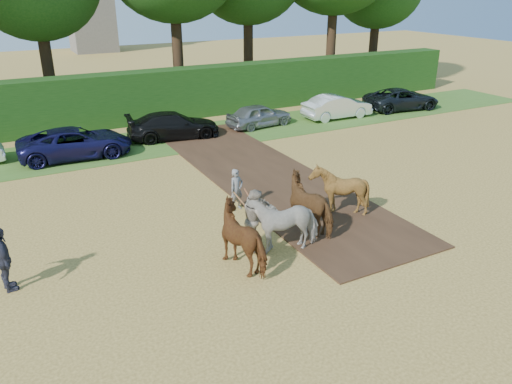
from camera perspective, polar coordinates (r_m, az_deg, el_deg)
ground at (r=15.66m, az=8.47°, el=-7.12°), size 120.00×120.00×0.00m
earth_strip at (r=21.73m, az=0.86°, el=1.94°), size 4.50×17.00×0.05m
grass_verge at (r=27.26m, az=-9.10°, el=5.97°), size 50.00×5.00×0.03m
hedgerow at (r=31.07m, az=-12.10°, el=10.64°), size 46.00×1.60×3.00m
spectator_near at (r=15.46m, az=-0.05°, el=-3.14°), size 0.96×1.11×1.97m
spectator_far at (r=14.97m, az=-26.91°, el=-6.92°), size 0.65×1.17×1.88m
plough_team at (r=16.23m, az=4.61°, el=-2.12°), size 6.26×5.16×1.87m
parked_cars at (r=27.04m, az=-8.24°, el=7.42°), size 36.08×3.52×1.48m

